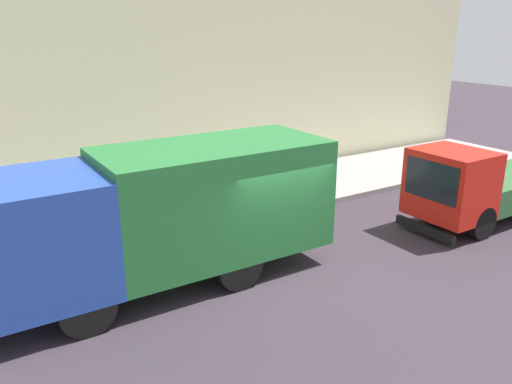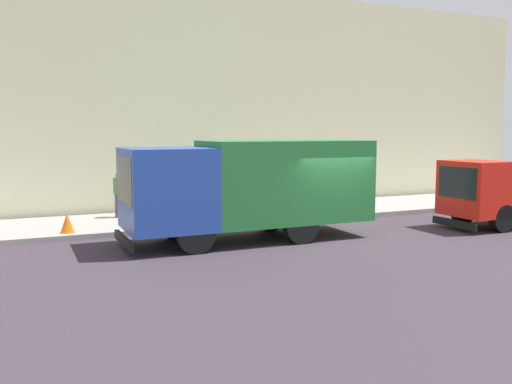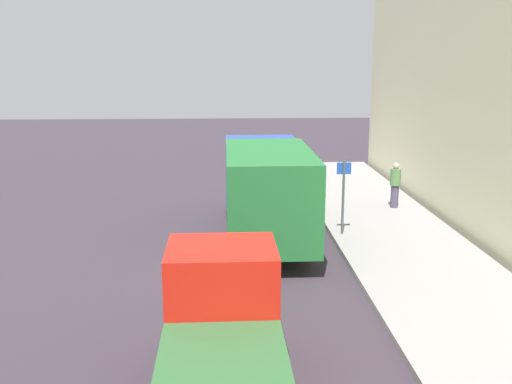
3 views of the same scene
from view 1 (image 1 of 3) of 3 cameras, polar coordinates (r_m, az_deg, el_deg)
The scene contains 6 objects.
ground at distance 11.95m, azimuth 2.65°, elevation -8.98°, with size 80.00×80.00×0.00m, color #362D36.
sidewalk at distance 15.94m, azimuth -7.68°, elevation -1.69°, with size 4.02×30.00×0.17m, color gray.
building_facade at distance 17.37m, azimuth -11.93°, elevation 14.75°, with size 0.50×30.00×9.07m, color beige.
large_utility_truck at distance 11.01m, azimuth -10.03°, elevation -2.04°, with size 2.46×7.50×2.99m.
small_flatbed_truck at distance 15.80m, azimuth 23.49°, elevation 0.51°, with size 2.00×5.36×2.29m.
street_sign_post at distance 13.24m, azimuth -13.31°, elevation 0.58°, with size 0.44×0.08×2.34m.
Camera 1 is at (-8.70, 6.14, 5.43)m, focal length 35.82 mm.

